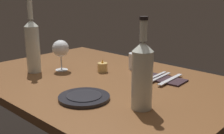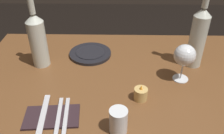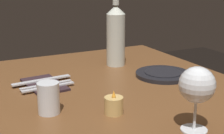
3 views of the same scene
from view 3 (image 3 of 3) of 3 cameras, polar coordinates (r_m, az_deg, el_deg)
dining_table at (r=1.07m, az=2.91°, el=-10.05°), size 1.30×0.90×0.74m
wine_glass_left at (r=0.83m, az=14.08°, el=-3.08°), size 0.09×0.09×0.16m
wine_bottle_second at (r=1.38m, az=0.64°, el=5.54°), size 0.08×0.08×0.33m
water_tumbler at (r=0.95m, az=-10.58°, el=-5.42°), size 0.06×0.06×0.09m
votive_candle at (r=0.93m, az=0.30°, el=-6.54°), size 0.05×0.05×0.07m
dinner_plate at (r=1.27m, az=8.56°, el=-1.19°), size 0.20×0.20×0.02m
folded_napkin at (r=1.18m, az=-11.30°, el=-2.89°), size 0.20×0.13×0.01m
fork_inner at (r=1.16m, az=-10.98°, el=-2.94°), size 0.03×0.18×0.00m
fork_outer at (r=1.13m, az=-10.62°, el=-3.31°), size 0.03×0.18×0.00m
table_knife at (r=1.21m, az=-11.71°, el=-2.18°), size 0.04×0.21×0.00m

